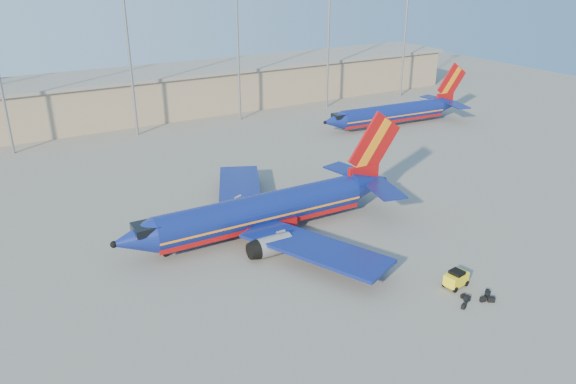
# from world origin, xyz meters

# --- Properties ---
(ground) EXTENTS (220.00, 220.00, 0.00)m
(ground) POSITION_xyz_m (0.00, 0.00, 0.00)
(ground) COLOR slate
(ground) RESTS_ON ground
(terminal_building) EXTENTS (122.00, 16.00, 8.50)m
(terminal_building) POSITION_xyz_m (10.00, 58.00, 4.32)
(terminal_building) COLOR gray
(terminal_building) RESTS_ON ground
(light_mast_row) EXTENTS (101.60, 1.60, 28.65)m
(light_mast_row) POSITION_xyz_m (5.00, 46.00, 17.55)
(light_mast_row) COLOR gray
(light_mast_row) RESTS_ON ground
(aircraft_main) EXTENTS (35.64, 34.31, 12.07)m
(aircraft_main) POSITION_xyz_m (-3.09, 1.27, 2.58)
(aircraft_main) COLOR navy
(aircraft_main) RESTS_ON ground
(aircraft_second) EXTENTS (31.18, 12.12, 10.55)m
(aircraft_second) POSITION_xyz_m (38.05, 27.87, 2.42)
(aircraft_second) COLOR navy
(aircraft_second) RESTS_ON ground
(baggage_tug) EXTENTS (2.53, 1.76, 1.68)m
(baggage_tug) POSITION_xyz_m (6.69, -17.98, 0.87)
(baggage_tug) COLOR yellow
(baggage_tug) RESTS_ON ground
(luggage_pile) EXTENTS (4.14, 2.23, 0.50)m
(luggage_pile) POSITION_xyz_m (6.87, -20.74, 0.23)
(luggage_pile) COLOR black
(luggage_pile) RESTS_ON ground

